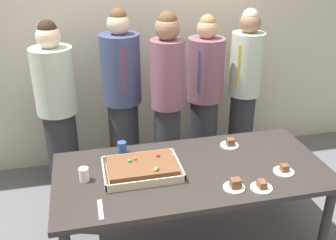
{
  "coord_description": "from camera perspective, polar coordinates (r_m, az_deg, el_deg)",
  "views": [
    {
      "loc": [
        -0.72,
        -2.31,
        2.26
      ],
      "look_at": [
        -0.15,
        0.15,
        1.08
      ],
      "focal_mm": 41.13,
      "sensor_mm": 36.0,
      "label": 1
    }
  ],
  "objects": [
    {
      "name": "interior_back_panel",
      "position": [
        4.05,
        -2.7,
        14.27
      ],
      "size": [
        8.0,
        0.12,
        3.0
      ],
      "primitive_type": "cube",
      "color": "beige",
      "rests_on": "ground_plane"
    },
    {
      "name": "party_table",
      "position": [
        2.91,
        3.53,
        -8.55
      ],
      "size": [
        2.01,
        0.94,
        0.73
      ],
      "color": "#2D2826",
      "rests_on": "ground_plane"
    },
    {
      "name": "sheet_cake",
      "position": [
        2.81,
        -3.9,
        -7.15
      ],
      "size": [
        0.56,
        0.4,
        0.1
      ],
      "color": "beige",
      "rests_on": "party_table"
    },
    {
      "name": "plated_slice_near_left",
      "position": [
        2.95,
        16.8,
        -7.12
      ],
      "size": [
        0.15,
        0.15,
        0.06
      ],
      "color": "white",
      "rests_on": "party_table"
    },
    {
      "name": "plated_slice_near_right",
      "position": [
        3.2,
        9.16,
        -3.51
      ],
      "size": [
        0.15,
        0.15,
        0.07
      ],
      "color": "white",
      "rests_on": "party_table"
    },
    {
      "name": "plated_slice_far_left",
      "position": [
        2.73,
        13.69,
        -9.52
      ],
      "size": [
        0.15,
        0.15,
        0.06
      ],
      "color": "white",
      "rests_on": "party_table"
    },
    {
      "name": "plated_slice_far_right",
      "position": [
        2.69,
        9.87,
        -9.51
      ],
      "size": [
        0.15,
        0.15,
        0.07
      ],
      "color": "white",
      "rests_on": "party_table"
    },
    {
      "name": "drink_cup_nearest",
      "position": [
        3.06,
        -6.83,
        -4.11
      ],
      "size": [
        0.07,
        0.07,
        0.1
      ],
      "primitive_type": "cylinder",
      "color": "#2D5199",
      "rests_on": "party_table"
    },
    {
      "name": "drink_cup_middle",
      "position": [
        2.78,
        -12.35,
        -7.89
      ],
      "size": [
        0.07,
        0.07,
        0.1
      ],
      "primitive_type": "cylinder",
      "color": "white",
      "rests_on": "party_table"
    },
    {
      "name": "cake_server_utensil",
      "position": [
        2.51,
        -9.97,
        -12.95
      ],
      "size": [
        0.03,
        0.2,
        0.01
      ],
      "primitive_type": "cube",
      "color": "silver",
      "rests_on": "party_table"
    },
    {
      "name": "person_serving_front",
      "position": [
        3.47,
        -0.12,
        2.5
      ],
      "size": [
        0.3,
        0.3,
        1.74
      ],
      "rotation": [
        0.0,
        0.0,
        -2.01
      ],
      "color": "#28282D",
      "rests_on": "ground_plane"
    },
    {
      "name": "person_green_shirt_behind",
      "position": [
        3.86,
        5.42,
        3.53
      ],
      "size": [
        0.36,
        0.36,
        1.65
      ],
      "rotation": [
        0.0,
        0.0,
        -2.23
      ],
      "color": "#28282D",
      "rests_on": "ground_plane"
    },
    {
      "name": "person_striped_tie_right",
      "position": [
        3.71,
        -16.04,
        1.73
      ],
      "size": [
        0.38,
        0.38,
        1.66
      ],
      "rotation": [
        0.0,
        0.0,
        -1.05
      ],
      "color": "#28282D",
      "rests_on": "ground_plane"
    },
    {
      "name": "person_far_right_suit",
      "position": [
        3.65,
        -6.79,
        3.02
      ],
      "size": [
        0.36,
        0.36,
        1.74
      ],
      "rotation": [
        0.0,
        0.0,
        -1.56
      ],
      "color": "#28282D",
      "rests_on": "ground_plane"
    },
    {
      "name": "person_left_edge_reaching",
      "position": [
        4.04,
        11.22,
        4.64
      ],
      "size": [
        0.32,
        0.32,
        1.68
      ],
      "rotation": [
        0.0,
        0.0,
        -2.43
      ],
      "color": "#28282D",
      "rests_on": "ground_plane"
    }
  ]
}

